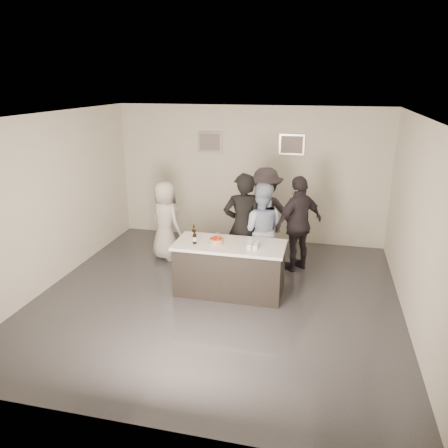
% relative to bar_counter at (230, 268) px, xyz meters
% --- Properties ---
extents(floor, '(6.00, 6.00, 0.00)m').
position_rel_bar_counter_xyz_m(floor, '(-0.16, -0.24, -0.45)').
color(floor, '#3D3D42').
rests_on(floor, ground).
extents(ceiling, '(6.00, 6.00, 0.00)m').
position_rel_bar_counter_xyz_m(ceiling, '(-0.16, -0.24, 2.55)').
color(ceiling, white).
extents(wall_back, '(6.00, 0.04, 3.00)m').
position_rel_bar_counter_xyz_m(wall_back, '(-0.16, 2.76, 1.05)').
color(wall_back, silver).
rests_on(wall_back, ground).
extents(wall_front, '(6.00, 0.04, 3.00)m').
position_rel_bar_counter_xyz_m(wall_front, '(-0.16, -3.24, 1.05)').
color(wall_front, silver).
rests_on(wall_front, ground).
extents(wall_left, '(0.04, 6.00, 3.00)m').
position_rel_bar_counter_xyz_m(wall_left, '(-3.16, -0.24, 1.05)').
color(wall_left, silver).
rests_on(wall_left, ground).
extents(wall_right, '(0.04, 6.00, 3.00)m').
position_rel_bar_counter_xyz_m(wall_right, '(2.84, -0.24, 1.05)').
color(wall_right, silver).
rests_on(wall_right, ground).
extents(picture_left, '(0.54, 0.04, 0.44)m').
position_rel_bar_counter_xyz_m(picture_left, '(-1.06, 2.73, 1.75)').
color(picture_left, '#B2B2B7').
rests_on(picture_left, wall_back).
extents(picture_right, '(0.54, 0.04, 0.44)m').
position_rel_bar_counter_xyz_m(picture_right, '(0.74, 2.73, 1.75)').
color(picture_right, '#B2B2B7').
rests_on(picture_right, wall_back).
extents(bar_counter, '(1.86, 0.86, 0.90)m').
position_rel_bar_counter_xyz_m(bar_counter, '(0.00, 0.00, 0.00)').
color(bar_counter, white).
rests_on(bar_counter, ground).
extents(cake, '(0.23, 0.23, 0.08)m').
position_rel_bar_counter_xyz_m(cake, '(-0.22, -0.05, 0.49)').
color(cake, orange).
rests_on(cake, bar_counter).
extents(beer_bottle_a, '(0.07, 0.07, 0.26)m').
position_rel_bar_counter_xyz_m(beer_bottle_a, '(-0.65, 0.10, 0.58)').
color(beer_bottle_a, black).
rests_on(beer_bottle_a, bar_counter).
extents(beer_bottle_b, '(0.07, 0.07, 0.26)m').
position_rel_bar_counter_xyz_m(beer_bottle_b, '(-0.57, -0.14, 0.58)').
color(beer_bottle_b, black).
rests_on(beer_bottle_b, bar_counter).
extents(tumbler_cluster, '(0.19, 0.30, 0.08)m').
position_rel_bar_counter_xyz_m(tumbler_cluster, '(0.41, -0.05, 0.49)').
color(tumbler_cluster, orange).
rests_on(tumbler_cluster, bar_counter).
extents(candles, '(0.24, 0.08, 0.01)m').
position_rel_bar_counter_xyz_m(candles, '(-0.25, -0.35, 0.45)').
color(candles, pink).
rests_on(candles, bar_counter).
extents(person_main_black, '(0.84, 0.69, 1.96)m').
position_rel_bar_counter_xyz_m(person_main_black, '(0.08, 0.72, 0.53)').
color(person_main_black, black).
rests_on(person_main_black, ground).
extents(person_main_blue, '(0.90, 0.72, 1.77)m').
position_rel_bar_counter_xyz_m(person_main_blue, '(0.39, 0.85, 0.44)').
color(person_main_blue, '#A5B8D7').
rests_on(person_main_blue, ground).
extents(person_guest_left, '(0.94, 0.84, 1.61)m').
position_rel_bar_counter_xyz_m(person_guest_left, '(-1.60, 1.21, 0.35)').
color(person_guest_left, silver).
rests_on(person_guest_left, ground).
extents(person_guest_right, '(1.08, 1.08, 1.85)m').
position_rel_bar_counter_xyz_m(person_guest_right, '(1.06, 1.26, 0.47)').
color(person_guest_right, '#2A242B').
rests_on(person_guest_right, ground).
extents(person_guest_back, '(1.34, 0.96, 1.88)m').
position_rel_bar_counter_xyz_m(person_guest_back, '(0.34, 1.71, 0.49)').
color(person_guest_back, '#342F37').
rests_on(person_guest_back, ground).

